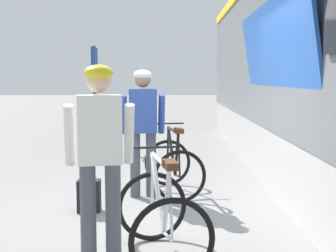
{
  "coord_description": "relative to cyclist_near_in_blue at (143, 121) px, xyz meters",
  "views": [
    {
      "loc": [
        0.15,
        -5.66,
        1.64
      ],
      "look_at": [
        0.08,
        0.12,
        1.05
      ],
      "focal_mm": 49.72,
      "sensor_mm": 36.0,
      "label": 1
    }
  ],
  "objects": [
    {
      "name": "cyclist_far_in_white",
      "position": [
        -0.23,
        -2.34,
        0.0
      ],
      "size": [
        0.65,
        0.38,
        1.76
      ],
      "color": "#4C515B",
      "rests_on": "ground"
    },
    {
      "name": "cyclist_near_in_blue",
      "position": [
        0.0,
        0.0,
        0.0
      ],
      "size": [
        0.63,
        0.34,
        1.76
      ],
      "color": "#4C515B",
      "rests_on": "ground"
    },
    {
      "name": "platform_sign_post",
      "position": [
        -1.45,
        4.69,
        0.57
      ],
      "size": [
        0.08,
        0.7,
        2.4
      ],
      "color": "#595B60",
      "rests_on": "ground"
    },
    {
      "name": "bicycle_near_black",
      "position": [
        0.42,
        0.16,
        -0.65
      ],
      "size": [
        0.88,
        1.18,
        0.99
      ],
      "color": "black",
      "rests_on": "ground"
    },
    {
      "name": "backpack_on_platform",
      "position": [
        -0.62,
        -0.75,
        -0.85
      ],
      "size": [
        0.29,
        0.19,
        0.4
      ],
      "primitive_type": "cube",
      "rotation": [
        0.0,
        0.0,
        0.04
      ],
      "color": "black",
      "rests_on": "ground"
    },
    {
      "name": "ground_plane",
      "position": [
        0.27,
        -0.69,
        -1.05
      ],
      "size": [
        80.0,
        80.0,
        0.0
      ],
      "primitive_type": "plane",
      "color": "gray"
    },
    {
      "name": "bicycle_far_white",
      "position": [
        0.31,
        -2.28,
        -0.65
      ],
      "size": [
        0.91,
        1.19,
        0.99
      ],
      "color": "black",
      "rests_on": "ground"
    }
  ]
}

